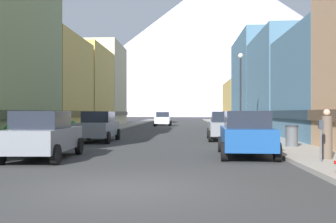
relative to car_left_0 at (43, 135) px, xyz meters
name	(u,v)px	position (x,y,z in m)	size (l,w,h in m)	color
ground_plane	(120,189)	(3.80, -5.47, -0.90)	(400.00, 400.00, 0.00)	#353535
sidewalk_left	(118,127)	(-2.45, 29.53, -0.82)	(2.50, 100.00, 0.15)	gray
sidewalk_right	(230,127)	(10.05, 29.53, -0.82)	(2.50, 100.00, 0.15)	gray
storefront_left_2	(29,86)	(-8.14, 18.54, 3.03)	(9.18, 9.40, 8.15)	#D8B259
storefront_left_3	(70,89)	(-7.69, 28.83, 3.37)	(8.27, 10.25, 8.85)	#D8B259
storefront_left_4	(94,86)	(-7.50, 39.04, 4.44)	(7.90, 9.79, 11.04)	beige
storefront_right_2	(313,85)	(16.15, 20.47, 3.18)	(10.01, 11.14, 8.46)	slate
storefront_right_3	(272,83)	(15.38, 33.12, 4.27)	(8.46, 13.84, 10.69)	slate
storefront_right_4	(258,103)	(16.12, 47.00, 2.20)	(9.95, 13.07, 6.44)	#D8B259
car_left_0	(43,135)	(0.00, 0.00, 0.00)	(2.22, 4.47, 1.78)	slate
car_left_1	(98,126)	(0.00, 8.89, 0.00)	(2.10, 4.42, 1.78)	slate
car_right_0	(246,134)	(7.59, 1.25, 0.00)	(2.25, 4.48, 1.78)	#19478C
car_right_1	(224,126)	(7.60, 10.36, 0.00)	(2.16, 4.44, 1.78)	slate
car_driving_0	(163,119)	(2.20, 35.70, 0.00)	(2.06, 4.40, 1.78)	silver
parking_meter_near	(321,135)	(9.55, -1.53, 0.11)	(0.14, 0.10, 1.33)	#595960
trash_bin_right	(292,136)	(10.15, 4.28, -0.26)	(0.59, 0.59, 0.98)	#4C5156
potted_plant_0	(72,126)	(-3.20, 14.39, -0.19)	(0.66, 0.66, 0.96)	brown
potted_plant_1	(11,132)	(-3.20, 4.36, -0.12)	(0.69, 0.69, 1.04)	gray
pedestrian_0	(327,136)	(10.05, -0.61, 0.03)	(0.36, 0.36, 1.69)	brown
streetlamp_right	(241,81)	(9.15, 14.43, 3.09)	(0.36, 0.36, 5.86)	black
mountain_backdrop	(227,41)	(32.17, 254.53, 49.24)	(250.36, 250.36, 100.28)	silver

